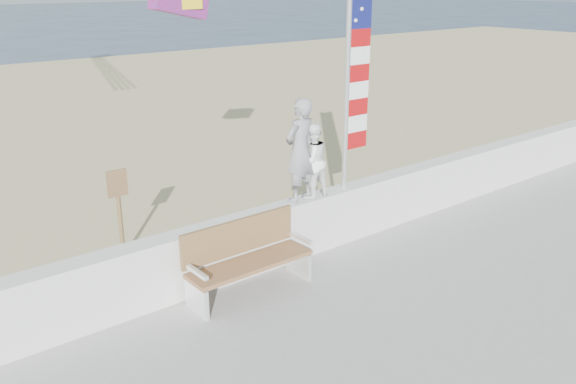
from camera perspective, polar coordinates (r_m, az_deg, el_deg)
name	(u,v)px	position (r m, az deg, el deg)	size (l,w,h in m)	color
ground	(363,331)	(8.07, 7.06, -12.75)	(220.00, 220.00, 0.00)	#283A51
sand	(92,167)	(15.17, -17.87, 2.24)	(90.00, 40.00, 0.08)	tan
seawall	(269,237)	(9.11, -1.77, -4.21)	(30.00, 0.35, 0.90)	silver
adult	(300,150)	(9.04, 1.14, 3.92)	(0.57, 0.38, 1.57)	gray
child	(311,161)	(9.23, 2.21, 2.93)	(0.56, 0.44, 1.16)	white
bench	(246,257)	(8.36, -3.92, -6.07)	(1.80, 0.57, 1.00)	#8F623E
flag	(354,67)	(9.50, 6.15, 11.53)	(0.50, 0.08, 3.50)	silver
sign	(119,207)	(9.74, -15.52, -1.34)	(0.32, 0.07, 1.46)	brown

